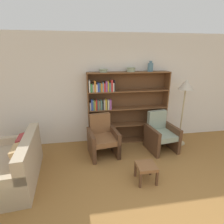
% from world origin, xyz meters
% --- Properties ---
extents(wall_back, '(12.00, 0.06, 2.75)m').
position_xyz_m(wall_back, '(0.00, 2.79, 1.38)').
color(wall_back, silver).
rests_on(wall_back, ground).
extents(bookshelf, '(2.05, 0.30, 1.85)m').
position_xyz_m(bookshelf, '(-0.33, 2.61, 0.94)').
color(bookshelf, brown).
rests_on(bookshelf, ground).
extents(bowl_slate, '(0.21, 0.21, 0.08)m').
position_xyz_m(bowl_slate, '(-0.74, 2.60, 1.90)').
color(bowl_slate, gray).
rests_on(bowl_slate, bookshelf).
extents(bowl_olive, '(0.22, 0.22, 0.10)m').
position_xyz_m(bowl_olive, '(-0.07, 2.60, 1.91)').
color(bowl_olive, gray).
rests_on(bowl_olive, bookshelf).
extents(vase_tall, '(0.13, 0.13, 0.25)m').
position_xyz_m(vase_tall, '(0.42, 2.60, 1.96)').
color(vase_tall, slate).
rests_on(vase_tall, bookshelf).
extents(couch, '(1.02, 1.59, 0.84)m').
position_xyz_m(couch, '(-2.56, 1.39, 0.29)').
color(couch, tan).
rests_on(couch, ground).
extents(armchair_leather, '(0.73, 0.77, 0.93)m').
position_xyz_m(armchair_leather, '(-0.84, 2.06, 0.40)').
color(armchair_leather, brown).
rests_on(armchair_leather, ground).
extents(armchair_cushioned, '(0.73, 0.77, 0.93)m').
position_xyz_m(armchair_cushioned, '(0.59, 2.06, 0.40)').
color(armchair_cushioned, brown).
rests_on(armchair_cushioned, ground).
extents(floor_lamp, '(0.37, 0.37, 1.69)m').
position_xyz_m(floor_lamp, '(1.21, 2.25, 1.45)').
color(floor_lamp, tan).
rests_on(floor_lamp, ground).
extents(footstool, '(0.35, 0.35, 0.35)m').
position_xyz_m(footstool, '(-0.16, 0.99, 0.28)').
color(footstool, brown).
rests_on(footstool, ground).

